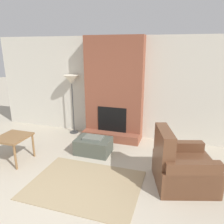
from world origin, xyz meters
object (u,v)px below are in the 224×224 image
object	(u,v)px
armchair	(180,168)
floor_lamp_left	(72,82)
ottoman	(93,145)
side_table	(13,140)

from	to	relation	value
armchair	floor_lamp_left	distance (m)	3.49
ottoman	floor_lamp_left	distance (m)	1.88
armchair	side_table	xyz separation A→B (m)	(-3.33, -0.20, 0.17)
ottoman	side_table	world-z (taller)	side_table
ottoman	floor_lamp_left	xyz separation A→B (m)	(-1.00, 0.99, 1.26)
armchair	side_table	size ratio (longest dim) A/B	1.87
ottoman	floor_lamp_left	world-z (taller)	floor_lamp_left
ottoman	armchair	world-z (taller)	armchair
armchair	floor_lamp_left	xyz separation A→B (m)	(-2.88, 1.62, 1.13)
ottoman	side_table	xyz separation A→B (m)	(-1.45, -0.84, 0.30)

